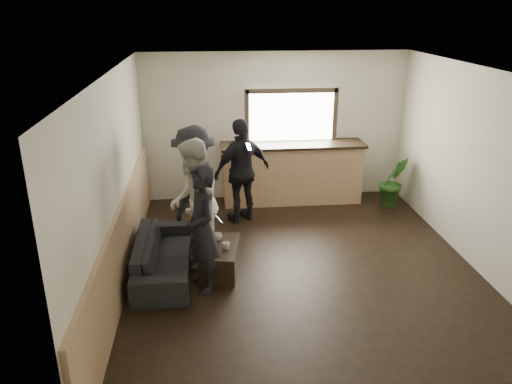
{
  "coord_description": "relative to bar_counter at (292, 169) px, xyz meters",
  "views": [
    {
      "loc": [
        -1.3,
        -6.24,
        3.6
      ],
      "look_at": [
        -0.63,
        0.4,
        1.07
      ],
      "focal_mm": 35.0,
      "sensor_mm": 36.0,
      "label": 1
    }
  ],
  "objects": [
    {
      "name": "person_b",
      "position": [
        -1.82,
        -2.32,
        0.29
      ],
      "size": [
        0.78,
        0.96,
        1.87
      ],
      "rotation": [
        0.0,
        0.0,
        -1.65
      ],
      "color": "beige",
      "rests_on": "ground"
    },
    {
      "name": "person_d",
      "position": [
        -1.02,
        -0.83,
        0.27
      ],
      "size": [
        1.15,
        0.88,
        1.82
      ],
      "rotation": [
        0.0,
        0.0,
        -2.67
      ],
      "color": "black",
      "rests_on": "ground"
    },
    {
      "name": "person_a",
      "position": [
        -1.7,
        -3.03,
        0.22
      ],
      "size": [
        0.58,
        0.72,
        1.73
      ],
      "rotation": [
        0.0,
        0.0,
        -1.27
      ],
      "color": "black",
      "rests_on": "ground"
    },
    {
      "name": "person_c",
      "position": [
        -1.81,
        -1.58,
        0.3
      ],
      "size": [
        1.08,
        1.38,
        1.89
      ],
      "rotation": [
        0.0,
        0.0,
        -1.92
      ],
      "color": "black",
      "rests_on": "ground"
    },
    {
      "name": "ground",
      "position": [
        -0.3,
        -2.7,
        -0.64
      ],
      "size": [
        5.0,
        6.0,
        0.01
      ],
      "primitive_type": "cube",
      "color": "black"
    },
    {
      "name": "coffee_table",
      "position": [
        -1.47,
        -2.61,
        -0.44
      ],
      "size": [
        0.63,
        0.97,
        0.4
      ],
      "primitive_type": "cube",
      "rotation": [
        0.0,
        0.0,
        -0.16
      ],
      "color": "black",
      "rests_on": "ground"
    },
    {
      "name": "potted_plant",
      "position": [
        1.85,
        -0.45,
        -0.16
      ],
      "size": [
        0.57,
        0.48,
        0.97
      ],
      "primitive_type": "imported",
      "rotation": [
        0.0,
        0.0,
        0.1
      ],
      "color": "#2D6623",
      "rests_on": "ground"
    },
    {
      "name": "sofa",
      "position": [
        -2.27,
        -2.58,
        -0.36
      ],
      "size": [
        0.75,
        1.9,
        0.55
      ],
      "primitive_type": "imported",
      "rotation": [
        0.0,
        0.0,
        1.58
      ],
      "color": "black",
      "rests_on": "ground"
    },
    {
      "name": "room_shell",
      "position": [
        -1.04,
        -2.7,
        0.83
      ],
      "size": [
        5.01,
        6.01,
        2.8
      ],
      "color": "silver",
      "rests_on": "ground"
    },
    {
      "name": "cup_a",
      "position": [
        -1.5,
        -2.42,
        -0.19
      ],
      "size": [
        0.18,
        0.18,
        0.1
      ],
      "primitive_type": "imported",
      "rotation": [
        0.0,
        0.0,
        2.23
      ],
      "color": "silver",
      "rests_on": "coffee_table"
    },
    {
      "name": "cup_b",
      "position": [
        -1.38,
        -2.71,
        -0.19
      ],
      "size": [
        0.14,
        0.14,
        0.1
      ],
      "primitive_type": "imported",
      "rotation": [
        0.0,
        0.0,
        5.11
      ],
      "color": "silver",
      "rests_on": "coffee_table"
    },
    {
      "name": "bar_counter",
      "position": [
        0.0,
        0.0,
        0.0
      ],
      "size": [
        2.7,
        0.68,
        2.13
      ],
      "color": "tan",
      "rests_on": "ground"
    }
  ]
}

